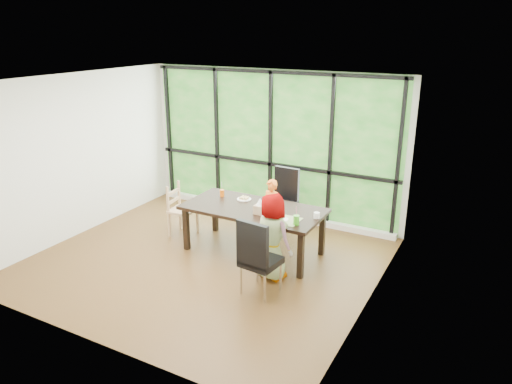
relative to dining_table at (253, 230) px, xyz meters
The scene contains 23 objects.
ground 0.89m from the dining_table, 127.53° to the right, with size 5.00×5.00×0.00m, color black.
back_wall 1.95m from the dining_table, 106.93° to the left, with size 5.00×5.00×0.00m, color silver.
foliage_backdrop 1.93m from the dining_table, 107.13° to the left, with size 4.80×0.02×2.65m, color #185317.
window_mullions 1.90m from the dining_table, 107.55° to the left, with size 4.80×0.06×2.65m, color black, non-canonical shape.
window_sill 1.62m from the dining_table, 107.98° to the left, with size 4.80×0.12×0.10m, color silver.
dining_table is the anchor object (origin of this frame).
chair_window_leather 1.04m from the dining_table, 90.32° to the left, with size 0.46×0.46×1.08m, color black.
chair_interior_leather 1.25m from the dining_table, 56.91° to the right, with size 0.46×0.46×1.08m, color black.
chair_end_beech 1.37m from the dining_table, behind, with size 0.42×0.40×0.90m, color tan.
child_toddler 0.64m from the dining_table, 90.00° to the left, with size 0.37×0.24×1.02m, color orange.
child_older 0.90m from the dining_table, 42.38° to the right, with size 0.61×0.40×1.25m, color slate.
placemat 0.75m from the dining_table, 21.61° to the right, with size 0.51×0.37×0.01m, color tan.
plate_far 0.55m from the dining_table, 141.01° to the left, with size 0.23×0.23×0.01m, color white.
plate_near 0.74m from the dining_table, 22.71° to the right, with size 0.21×0.21×0.01m, color white.
orange_cup 0.85m from the dining_table, 163.21° to the left, with size 0.07×0.07×0.11m, color #E25F0C.
green_cup 1.01m from the dining_table, 19.94° to the right, with size 0.09×0.09×0.14m, color #4AC524.
white_mug 1.10m from the dining_table, ahead, with size 0.09×0.09×0.09m, color white.
tissue_box 0.52m from the dining_table, 39.64° to the right, with size 0.16×0.16×0.13m, color tan.
crepe_rolls_far 0.56m from the dining_table, 141.01° to the left, with size 0.15×0.12×0.04m, color tan, non-canonical shape.
crepe_rolls_near 0.76m from the dining_table, 22.71° to the right, with size 0.05×0.12×0.04m, color tan, non-canonical shape.
straw_white 0.90m from the dining_table, 163.21° to the left, with size 0.01×0.01×0.20m, color white.
straw_pink 1.06m from the dining_table, 19.94° to the right, with size 0.01×0.01×0.20m, color pink.
tissue 0.63m from the dining_table, 39.64° to the right, with size 0.12×0.12×0.11m, color white.
Camera 1 is at (3.79, -5.43, 3.39)m, focal length 33.68 mm.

